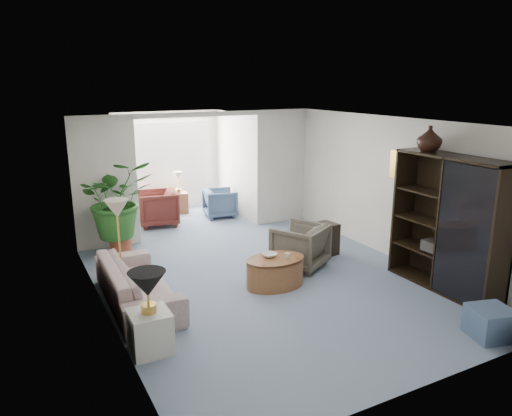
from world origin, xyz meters
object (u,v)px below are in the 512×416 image
coffee_bowl (269,255)px  wingback_chair (300,246)px  sunroom_table (179,203)px  coffee_cup (287,256)px  sunroom_chair_maroon (157,208)px  plant_pot (121,245)px  coffee_table (275,272)px  sunroom_chair_blue (220,203)px  ottoman (491,323)px  entertainment_cabinet (448,224)px  framed_picture (404,166)px  end_table (150,332)px  table_lamp (147,284)px  cabinet_urn (430,139)px  sofa (137,283)px  floor_lamp (117,209)px  side_table_dark (323,239)px

coffee_bowl → wingback_chair: bearing=25.7°
sunroom_table → coffee_bowl: bearing=-91.9°
coffee_bowl → coffee_cup: size_ratio=2.20×
coffee_cup → sunroom_chair_maroon: (-0.80, 4.15, -0.11)m
coffee_cup → plant_pot: size_ratio=0.25×
coffee_table → sunroom_chair_blue: size_ratio=1.33×
coffee_bowl → ottoman: coffee_bowl is taller
coffee_bowl → entertainment_cabinet: (2.28, -1.38, 0.55)m
framed_picture → end_table: size_ratio=0.99×
table_lamp → coffee_table: 2.52m
coffee_cup → cabinet_urn: 2.80m
table_lamp → sunroom_chair_blue: 5.92m
sofa → coffee_bowl: size_ratio=9.45×
coffee_cup → ottoman: bearing=-60.4°
framed_picture → wingback_chair: 2.22m
framed_picture → coffee_cup: size_ratio=4.92×
floor_lamp → wingback_chair: bearing=-11.1°
table_lamp → coffee_table: bearing=23.3°
table_lamp → cabinet_urn: size_ratio=1.13×
wingback_chair → sunroom_chair_blue: (0.08, 3.55, -0.05)m
coffee_table → sunroom_chair_maroon: sunroom_chair_maroon is taller
entertainment_cabinet → sunroom_chair_maroon: bearing=118.4°
end_table → table_lamp: table_lamp is taller
sofa → sunroom_chair_blue: sunroom_chair_blue is taller
framed_picture → sunroom_chair_blue: framed_picture is taller
cabinet_urn → ottoman: (-0.66, -1.83, -2.05)m
coffee_cup → side_table_dark: side_table_dark is taller
ottoman → sunroom_table: 7.55m
sunroom_chair_blue → sunroom_chair_maroon: sunroom_chair_maroon is taller
plant_pot → wingback_chair: bearing=-39.2°
sofa → sunroom_chair_blue: 4.67m
cabinet_urn → entertainment_cabinet: bearing=-90.0°
coffee_table → sunroom_chair_maroon: size_ratio=1.12×
entertainment_cabinet → framed_picture: bearing=79.3°
coffee_cup → entertainment_cabinet: (2.08, -1.18, 0.53)m
sofa → floor_lamp: size_ratio=5.87×
wingback_chair → entertainment_cabinet: entertainment_cabinet is taller
sofa → sunroom_chair_blue: (2.89, 3.67, 0.02)m
floor_lamp → wingback_chair: 3.07m
sofa → cabinet_urn: (4.27, -1.16, 1.93)m
ottoman → sunroom_table: size_ratio=0.95×
coffee_bowl → sunroom_chair_blue: sunroom_chair_blue is taller
wingback_chair → side_table_dark: size_ratio=1.42×
sofa → end_table: size_ratio=4.19×
sofa → sunroom_table: 4.91m
coffee_bowl → floor_lamp: bearing=154.9°
ottoman → plant_pot: ottoman is taller
coffee_cup → ottoman: (1.42, -2.50, -0.31)m
framed_picture → sunroom_chair_blue: bearing=111.4°
coffee_table → coffee_cup: 0.33m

